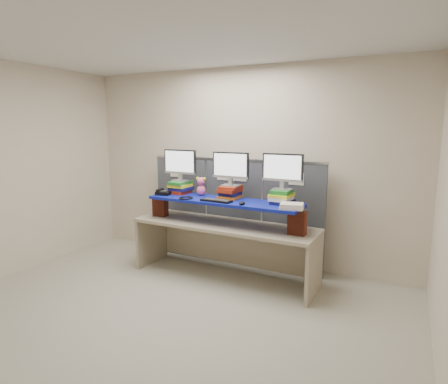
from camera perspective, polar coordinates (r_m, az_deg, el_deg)
The scene contains 18 objects.
room at distance 3.71m, azimuth -10.07°, elevation 1.01°, with size 5.00×4.00×2.80m.
cubicle_partition at distance 5.34m, azimuth 1.50°, elevation -3.02°, with size 2.60×0.06×1.53m.
desk at distance 4.87m, azimuth 0.00°, elevation -6.50°, with size 2.44×0.78×0.74m.
brick_pier_left at distance 5.28m, azimuth -9.68°, elevation -2.15°, with size 0.20×0.11×0.28m, color maroon.
brick_pier_right at distance 4.39m, azimuth 11.08°, elevation -4.67°, with size 0.20×0.11×0.28m, color maroon.
blue_board at distance 4.77m, azimuth 0.00°, elevation -1.40°, with size 2.02×0.51×0.04m, color navy.
book_stack_left at distance 5.24m, azimuth -6.65°, elevation 0.74°, with size 0.27×0.32×0.17m.
book_stack_center at distance 4.84m, azimuth 0.94°, elevation -0.01°, with size 0.26×0.32×0.16m.
book_stack_right at distance 4.57m, azimuth 8.79°, elevation -0.72°, with size 0.27×0.32×0.17m.
monitor_left at distance 5.19m, azimuth -6.70°, elevation 4.35°, with size 0.50×0.15×0.44m.
monitor_center at distance 4.79m, azimuth 1.01°, elevation 3.85°, with size 0.50×0.15×0.44m.
monitor_right at distance 4.52m, azimuth 8.91°, elevation 3.44°, with size 0.50×0.15×0.44m.
keyboard at distance 4.65m, azimuth -1.18°, elevation -1.31°, with size 0.41×0.16×0.03m.
mouse at distance 4.47m, azimuth 2.78°, elevation -1.71°, with size 0.06×0.11×0.04m, color black.
desk_phone at distance 5.18m, azimuth -9.25°, elevation -0.08°, with size 0.22×0.20×0.08m.
headset at distance 4.86m, azimuth -5.81°, elevation -0.90°, with size 0.18×0.18×0.02m, color black.
plush_toy at distance 5.05m, azimuth -3.51°, elevation 0.90°, with size 0.15×0.11×0.25m.
binder_stack at distance 4.30m, azimuth 10.30°, elevation -2.13°, with size 0.30×0.26×0.06m.
Camera 1 is at (2.18, -2.95, 1.96)m, focal length 30.00 mm.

